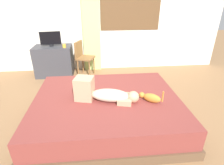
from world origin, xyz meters
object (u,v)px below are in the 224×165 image
at_px(person_lying, 103,93).
at_px(tv_monitor, 50,39).
at_px(desk, 54,61).
at_px(bed, 107,109).
at_px(cat, 151,98).
at_px(cup, 64,46).
at_px(chair_by_desk, 83,56).

distance_m(person_lying, tv_monitor, 2.43).
bearing_deg(desk, bed, -60.00).
distance_m(bed, cat, 0.72).
bearing_deg(bed, cup, 114.64).
relative_size(cat, chair_by_desk, 0.36).
bearing_deg(chair_by_desk, cat, -63.06).
relative_size(bed, chair_by_desk, 2.62).
xyz_separation_m(tv_monitor, cup, (0.33, -0.15, -0.14)).
xyz_separation_m(person_lying, cup, (-0.82, 1.96, 0.23)).
bearing_deg(person_lying, cup, 112.59).
height_order(person_lying, chair_by_desk, chair_by_desk).
relative_size(bed, cat, 7.28).
relative_size(cup, chair_by_desk, 0.10).
bearing_deg(cup, bed, -65.36).
height_order(cat, cup, cup).
bearing_deg(tv_monitor, desk, 0.00).
relative_size(person_lying, cup, 11.33).
height_order(tv_monitor, cup, tv_monitor).
relative_size(tv_monitor, cup, 5.79).
relative_size(person_lying, chair_by_desk, 1.09).
xyz_separation_m(cat, tv_monitor, (-1.82, 2.23, 0.41)).
bearing_deg(person_lying, tv_monitor, 118.39).
distance_m(bed, desk, 2.37).
xyz_separation_m(cat, desk, (-1.81, 2.23, -0.14)).
relative_size(cat, tv_monitor, 0.65).
bearing_deg(person_lying, cat, -9.76).
relative_size(person_lying, cat, 3.03).
height_order(cat, tv_monitor, tv_monitor).
xyz_separation_m(bed, cup, (-0.87, 1.89, 0.56)).
bearing_deg(cat, bed, 163.60).
bearing_deg(cat, chair_by_desk, 116.94).
height_order(person_lying, cup, cup).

